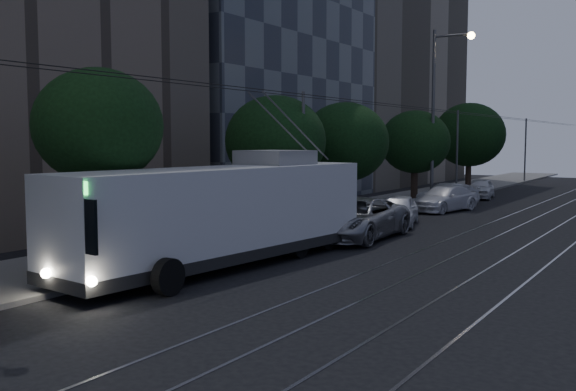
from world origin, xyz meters
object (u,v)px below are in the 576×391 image
(car_white_a, at_px, (398,210))
(car_white_c, at_px, (448,195))
(car_white_b, at_px, (444,199))
(streetlamp_far, at_px, (440,101))
(pickup_silver, at_px, (356,219))
(trolleybus, at_px, (226,213))
(car_white_d, at_px, (480,189))

(car_white_a, height_order, car_white_c, car_white_a)
(car_white_b, height_order, streetlamp_far, streetlamp_far)
(pickup_silver, xyz_separation_m, streetlamp_far, (-1.86, 14.78, 5.52))
(trolleybus, xyz_separation_m, car_white_a, (0.68, 12.07, -0.96))
(car_white_d, bearing_deg, pickup_silver, -96.84)
(car_white_b, bearing_deg, car_white_a, -75.46)
(car_white_a, distance_m, streetlamp_far, 11.48)
(car_white_d, height_order, streetlamp_far, streetlamp_far)
(trolleybus, height_order, car_white_c, trolleybus)
(pickup_silver, relative_size, car_white_b, 1.23)
(car_white_b, xyz_separation_m, car_white_d, (-0.55, 8.89, -0.02))
(car_white_b, bearing_deg, car_white_c, 118.07)
(car_white_a, relative_size, streetlamp_far, 0.40)
(pickup_silver, bearing_deg, car_white_a, 90.64)
(trolleybus, bearing_deg, streetlamp_far, 97.58)
(car_white_d, bearing_deg, trolleybus, -99.52)
(pickup_silver, xyz_separation_m, car_white_d, (-0.98, 20.67, -0.15))
(streetlamp_far, bearing_deg, car_white_a, -80.95)
(trolleybus, distance_m, pickup_silver, 7.29)
(pickup_silver, xyz_separation_m, car_white_b, (-0.43, 11.78, -0.13))
(car_white_b, distance_m, car_white_d, 8.91)
(car_white_c, bearing_deg, car_white_d, 110.67)
(trolleybus, distance_m, car_white_c, 21.50)
(car_white_a, relative_size, car_white_c, 1.02)
(car_white_d, bearing_deg, streetlamp_far, -108.02)
(car_white_a, height_order, streetlamp_far, streetlamp_far)
(pickup_silver, bearing_deg, car_white_b, 89.39)
(car_white_d, bearing_deg, car_white_b, -95.98)
(trolleybus, relative_size, car_white_a, 2.90)
(car_white_a, bearing_deg, pickup_silver, -103.40)
(pickup_silver, relative_size, car_white_a, 1.42)
(trolleybus, xyz_separation_m, car_white_c, (-0.12, 21.47, -0.99))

